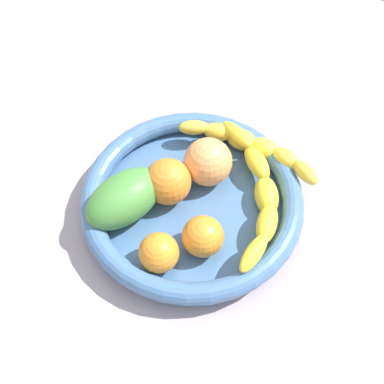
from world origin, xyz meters
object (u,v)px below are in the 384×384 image
(mango_green, at_px, (124,198))
(orange_mid_right, at_px, (160,253))
(orange_front, at_px, (169,180))
(fruit_bowl, at_px, (192,201))
(peach_blush, at_px, (209,162))
(orange_mid_left, at_px, (203,236))
(banana_draped_right, at_px, (259,192))
(banana_draped_left, at_px, (251,146))

(mango_green, bearing_deg, orange_mid_right, -32.50)
(orange_front, bearing_deg, orange_mid_right, -69.79)
(fruit_bowl, height_order, peach_blush, peach_blush)
(orange_mid_left, distance_m, mango_green, 0.12)
(fruit_bowl, bearing_deg, orange_front, 174.44)
(mango_green, height_order, peach_blush, peach_blush)
(peach_blush, bearing_deg, orange_mid_left, -70.00)
(orange_mid_left, bearing_deg, orange_front, 143.19)
(fruit_bowl, distance_m, mango_green, 0.09)
(mango_green, xyz_separation_m, peach_blush, (0.08, 0.10, 0.00))
(orange_mid_right, bearing_deg, banana_draped_right, 60.01)
(fruit_bowl, relative_size, banana_draped_right, 1.38)
(mango_green, bearing_deg, orange_mid_left, -2.74)
(orange_front, distance_m, mango_green, 0.07)
(peach_blush, bearing_deg, mango_green, -127.90)
(peach_blush, bearing_deg, orange_front, -128.03)
(orange_mid_right, xyz_separation_m, mango_green, (-0.08, 0.05, 0.01))
(orange_front, bearing_deg, mango_green, -127.78)
(fruit_bowl, relative_size, orange_front, 4.73)
(fruit_bowl, relative_size, orange_mid_left, 5.60)
(banana_draped_right, xyz_separation_m, peach_blush, (-0.08, 0.01, 0.01))
(fruit_bowl, distance_m, banana_draped_right, 0.09)
(banana_draped_left, relative_size, banana_draped_right, 1.01)
(banana_draped_right, xyz_separation_m, mango_green, (-0.16, -0.09, 0.01))
(orange_front, height_order, mango_green, same)
(orange_mid_right, bearing_deg, fruit_bowl, 90.61)
(orange_mid_left, xyz_separation_m, peach_blush, (-0.04, 0.11, 0.01))
(orange_mid_right, bearing_deg, peach_blush, 89.66)
(orange_front, height_order, orange_mid_right, orange_front)
(fruit_bowl, bearing_deg, mango_green, -147.68)
(banana_draped_left, relative_size, peach_blush, 3.27)
(banana_draped_left, distance_m, orange_mid_right, 0.22)
(mango_green, bearing_deg, peach_blush, 52.10)
(banana_draped_left, bearing_deg, orange_mid_left, -90.59)
(orange_front, distance_m, orange_mid_right, 0.11)
(fruit_bowl, relative_size, banana_draped_left, 1.37)
(orange_front, height_order, orange_mid_left, orange_front)
(banana_draped_right, distance_m, mango_green, 0.18)
(mango_green, bearing_deg, orange_front, 52.22)
(orange_front, xyz_separation_m, orange_mid_left, (0.08, -0.06, -0.01))
(fruit_bowl, height_order, orange_mid_left, orange_mid_left)
(banana_draped_right, xyz_separation_m, orange_mid_right, (-0.08, -0.14, 0.00))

